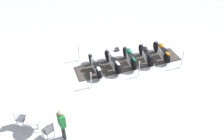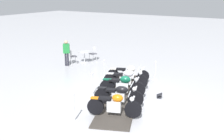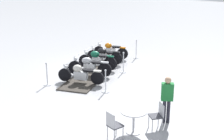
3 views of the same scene
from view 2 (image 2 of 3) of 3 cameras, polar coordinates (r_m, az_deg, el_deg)
ground_plane at (r=13.11m, az=2.04°, el=-5.35°), size 80.00×80.00×0.00m
display_platform at (r=13.10m, az=2.04°, el=-5.24°), size 6.67×3.80×0.05m
motorcycle_copper at (r=10.90m, az=0.54°, el=-7.00°), size 0.92×2.02×0.96m
motorcycle_black at (r=11.91m, az=1.47°, el=-5.00°), size 0.91×2.04×0.98m
motorcycle_forest at (r=12.91m, az=2.20°, el=-3.03°), size 0.90×2.02×1.03m
motorcycle_chrome at (r=13.96m, az=2.84°, el=-1.70°), size 1.16×2.03×1.00m
motorcycle_cream at (r=15.02m, az=3.36°, el=-0.63°), size 1.08×2.10×0.90m
stanchion_left_rear at (r=15.86m, az=-1.53°, el=-0.38°), size 0.35×0.35×1.02m
stanchion_left_mid at (r=13.24m, az=-3.97°, el=-3.53°), size 0.32×0.32×1.08m
stanchion_right_rear at (r=15.56m, az=8.63°, el=-0.85°), size 0.36×0.36×1.06m
stanchion_left_front at (r=10.73m, az=-7.61°, el=-8.37°), size 0.33×0.33×1.11m
info_placard at (r=13.14m, az=9.46°, el=-5.20°), size 0.38×0.34×0.20m
cafe_table at (r=19.10m, az=-5.54°, el=3.18°), size 0.86×0.86×0.76m
cafe_chair_near_table at (r=18.92m, az=-7.92°, el=2.85°), size 0.56×0.56×0.90m
cafe_chair_across_table at (r=19.63m, az=-3.70°, el=3.50°), size 0.48×0.48×0.96m
bystander_person at (r=18.34m, az=-9.11°, el=3.84°), size 0.41×0.45×1.65m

